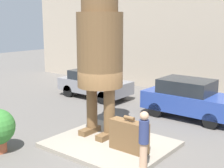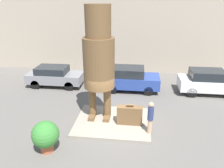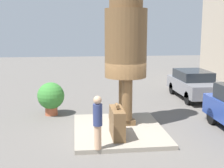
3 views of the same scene
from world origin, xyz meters
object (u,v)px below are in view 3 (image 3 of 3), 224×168
statue_figure (126,33)px  tourist (98,120)px  planter_pot (51,97)px  parked_car_grey (194,84)px  giant_suitcase (117,123)px

statue_figure → tourist: bearing=-25.6°
tourist → planter_pot: 4.82m
planter_pot → parked_car_grey: bearing=107.8°
parked_car_grey → giant_suitcase: bearing=-40.3°
tourist → parked_car_grey: size_ratio=0.41×
tourist → planter_pot: (-4.49, -1.72, -0.23)m
statue_figure → parked_car_grey: statue_figure is taller
statue_figure → giant_suitcase: statue_figure is taller
giant_suitcase → parked_car_grey: size_ratio=0.32×
tourist → giant_suitcase: bearing=144.0°
giant_suitcase → tourist: (1.01, -0.73, 0.41)m
giant_suitcase → tourist: size_ratio=0.78×
statue_figure → parked_car_grey: 6.72m
parked_car_grey → planter_pot: (2.38, -7.42, 0.02)m
planter_pot → statue_figure: bearing=58.3°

